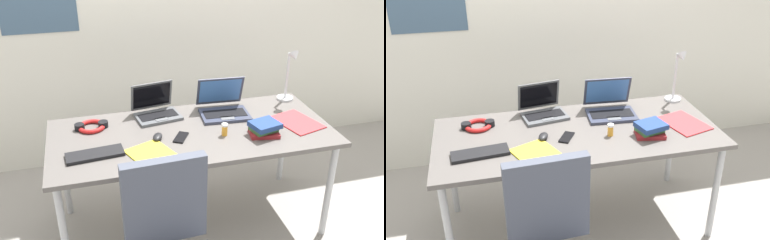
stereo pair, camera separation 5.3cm
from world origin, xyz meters
The scene contains 14 objects.
ground_plane centered at (0.00, 0.00, 0.00)m, with size 12.00×12.00×0.00m, color gray.
wall_back centered at (0.00, 1.10, 1.30)m, with size 6.00×0.13×2.60m.
desk centered at (0.00, 0.00, 0.68)m, with size 1.80×0.80×0.74m.
desk_lamp centered at (0.80, 0.28, 0.94)m, with size 0.12×0.18×0.40m.
laptop_near_lamp centered at (0.28, 0.20, 0.79)m, with size 0.35×0.32×0.24m.
laptop_far_corner centered at (-0.18, 0.28, 0.78)m, with size 0.33×0.29×0.22m.
external_keyboard centered at (-0.62, -0.15, 0.75)m, with size 0.33×0.12×0.02m, color black.
computer_mouse centered at (-0.23, -0.05, 0.76)m, with size 0.06×0.10×0.03m, color black.
cell_phone centered at (-0.09, -0.07, 0.74)m, with size 0.06×0.14×0.01m, color black.
headphones centered at (-0.62, 0.21, 0.76)m, with size 0.21×0.18×0.04m.
pill_bottle centered at (0.18, -0.10, 0.78)m, with size 0.04×0.04×0.08m.
book_stack centered at (0.43, -0.16, 0.78)m, with size 0.20×0.18×0.09m.
paper_folder_far_corner centered at (0.71, -0.07, 0.74)m, with size 0.23×0.31×0.01m, color red.
paper_folder_front_right centered at (-0.29, -0.24, 0.74)m, with size 0.23×0.31×0.01m, color gold.
Camera 2 is at (-0.57, -2.34, 2.03)m, focal length 39.98 mm.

